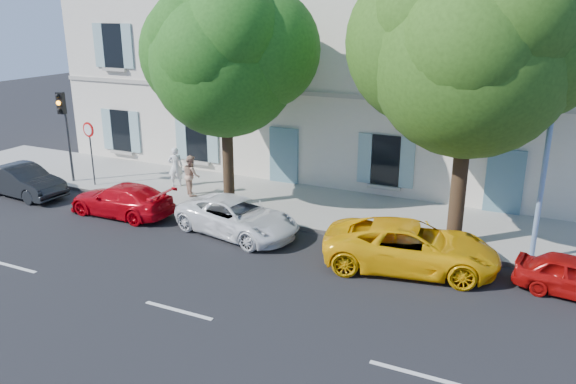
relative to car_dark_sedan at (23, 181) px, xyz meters
The scene contains 15 objects.
ground 11.11m from the car_dark_sedan, ahead, with size 90.00×90.00×0.00m, color black.
sidewalk 11.66m from the car_dark_sedan, 18.16° to the left, with size 36.00×4.50×0.15m, color #A09E96.
kerb 11.17m from the car_dark_sedan, ahead, with size 36.00×0.16×0.16m, color #9E998E.
building 15.46m from the car_dark_sedan, 40.29° to the left, with size 28.00×7.00×12.00m, color beige.
car_dark_sedan is the anchor object (origin of this frame).
car_red_coupe 5.08m from the car_dark_sedan, ahead, with size 1.65×4.06×1.18m, color #BE0510.
car_white_coupe 9.85m from the car_dark_sedan, ahead, with size 2.02×4.38×1.22m, color white.
car_yellow_supercar 15.71m from the car_dark_sedan, ahead, with size 2.30×4.99×1.39m, color #FFBA0A.
tree_left 9.80m from the car_dark_sedan, 16.01° to the left, with size 5.28×5.28×8.18m.
tree_right 17.55m from the car_dark_sedan, ahead, with size 5.84×5.84×9.00m.
traffic_light 3.07m from the car_dark_sedan, 74.33° to the left, with size 0.33×0.43×3.83m.
road_sign 3.07m from the car_dark_sedan, 47.99° to the left, with size 0.62×0.12×2.68m.
street_lamp 19.37m from the car_dark_sedan, ahead, with size 0.27×1.63×7.64m.
pedestrian_a 6.08m from the car_dark_sedan, 33.94° to the left, with size 0.61×0.40×1.66m, color silver.
pedestrian_b 6.86m from the car_dark_sedan, 23.37° to the left, with size 0.78×0.61×1.60m, color tan.
Camera 1 is at (7.84, -14.08, 7.21)m, focal length 35.00 mm.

